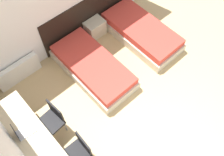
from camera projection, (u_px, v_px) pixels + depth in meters
wall_back at (54, 3)px, 5.05m from camera, size 5.27×0.05×2.70m
wall_left at (9, 144)px, 3.55m from camera, size 0.05×4.84×2.70m
headboard_panel at (89, 15)px, 6.03m from camera, size 2.64×0.03×1.02m
bed_near_window at (93, 67)px, 5.62m from camera, size 0.98×2.05×0.40m
bed_near_door at (141, 32)px, 6.17m from camera, size 0.98×2.05×0.40m
nightstand at (95, 28)px, 6.20m from camera, size 0.48×0.34×0.44m
radiator at (18, 72)px, 5.49m from camera, size 1.01×0.12×0.51m
desk at (43, 150)px, 4.27m from camera, size 0.53×2.46×0.73m
chair_near_laptop at (52, 119)px, 4.67m from camera, size 0.47×0.47×0.86m
chair_near_notebook at (79, 152)px, 4.36m from camera, size 0.45×0.45×0.86m
laptop at (22, 132)px, 4.22m from camera, size 0.33×0.23×0.33m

